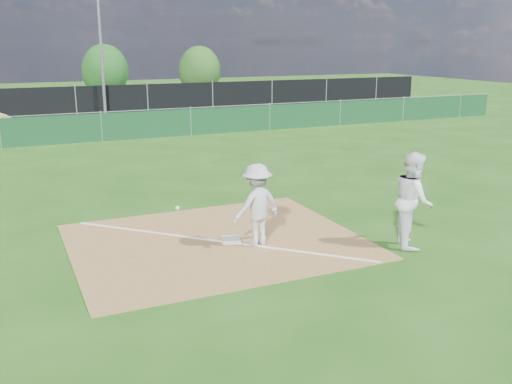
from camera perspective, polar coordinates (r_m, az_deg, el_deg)
ground at (r=20.68m, az=-12.77°, el=2.84°), size 90.00×90.00×0.00m
infield_dirt at (r=12.29m, az=-4.01°, el=-4.93°), size 6.00×5.00×0.02m
foul_line at (r=12.28m, az=-4.01°, el=-4.87°), size 5.01×5.01×0.01m
green_fence at (r=25.43m, az=-15.20°, el=6.25°), size 44.00×0.05×1.20m
black_fence at (r=33.26m, az=-17.56°, el=8.50°), size 46.00×0.04×1.80m
parking_lot at (r=38.30m, az=-18.41°, el=7.83°), size 46.00×9.00×0.01m
light_pole at (r=33.02m, az=-15.26°, el=14.03°), size 0.16×0.16×8.00m
first_base at (r=12.20m, az=-2.52°, el=-4.79°), size 0.48×0.48×0.08m
play_at_first at (r=11.76m, az=0.07°, el=-1.31°), size 2.40×0.88×1.73m
runner at (r=12.18m, az=15.43°, el=-0.75°), size 1.11×1.21×1.99m
car_mid at (r=36.74m, az=-22.04°, el=8.31°), size 4.32×2.65×1.34m
car_right at (r=38.31m, az=-7.72°, el=9.37°), size 4.55×3.03×1.22m
tree_mid at (r=44.52m, az=-14.88°, el=11.63°), size 3.40×3.40×4.03m
tree_right at (r=45.66m, az=-5.67°, el=12.01°), size 3.27×3.27×3.87m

